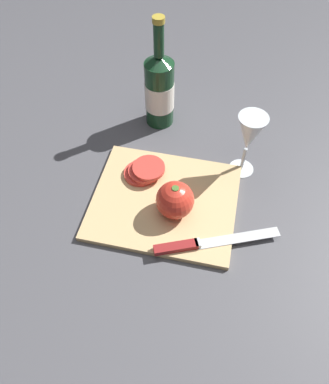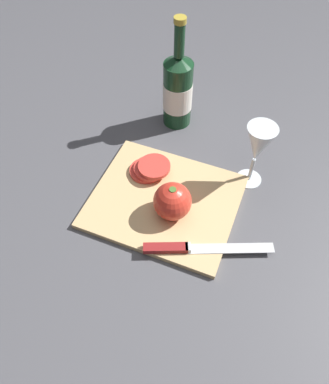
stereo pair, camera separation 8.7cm
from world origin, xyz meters
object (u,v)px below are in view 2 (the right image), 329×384
object	(u,v)px
knife	(182,248)
tomato_slice_stack_near	(150,169)
whole_tomato	(172,201)
wine_glass	(258,146)
wine_bottle	(178,91)

from	to	relation	value
knife	tomato_slice_stack_near	xyz separation A→B (m)	(0.15, -0.18, 0.01)
tomato_slice_stack_near	whole_tomato	bearing A→B (deg)	136.04
wine_glass	whole_tomato	world-z (taller)	wine_glass
wine_bottle	tomato_slice_stack_near	world-z (taller)	wine_bottle
whole_tomato	knife	world-z (taller)	whole_tomato
knife	whole_tomato	bearing A→B (deg)	100.81
wine_bottle	wine_glass	bearing A→B (deg)	151.24
knife	tomato_slice_stack_near	world-z (taller)	tomato_slice_stack_near
wine_bottle	whole_tomato	world-z (taller)	wine_bottle
whole_tomato	tomato_slice_stack_near	bearing A→B (deg)	-43.96
wine_glass	whole_tomato	bearing A→B (deg)	51.25
wine_glass	tomato_slice_stack_near	xyz separation A→B (m)	(0.24, 0.08, -0.09)
wine_bottle	whole_tomato	size ratio (longest dim) A/B	3.48
wine_bottle	knife	world-z (taller)	wine_bottle
wine_bottle	wine_glass	xyz separation A→B (m)	(-0.25, 0.14, 0.01)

